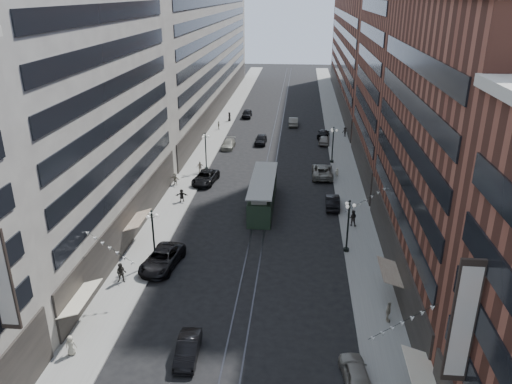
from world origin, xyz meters
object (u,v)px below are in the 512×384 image
(car_9, at_px, (247,114))
(pedestrian_4, at_px, (388,312))
(lamppost_sw_far, at_px, (153,235))
(pedestrian_2, at_px, (121,273))
(car_13, at_px, (261,139))
(car_4, at_px, (356,373))
(car_extra_0, at_px, (324,140))
(pedestrian_6, at_px, (200,167))
(pedestrian_extra_2, at_px, (219,125))
(car_7, at_px, (205,177))
(pedestrian_7, at_px, (353,218))
(car_2, at_px, (162,259))
(pedestrian_1, at_px, (71,345))
(car_8, at_px, (228,144))
(pedestrian_extra_1, at_px, (175,179))
(pedestrian_9, at_px, (345,132))
(pedestrian_extra_0, at_px, (229,117))
(lamppost_se_far, at_px, (348,224))
(car_11, at_px, (322,171))
(lamppost_sw_mid, at_px, (206,150))
(pedestrian_5, at_px, (182,195))
(car_5, at_px, (188,349))
(car_10, at_px, (333,202))
(lamppost_se_mid, at_px, (333,144))
(streetcar, at_px, (263,194))
(car_14, at_px, (293,122))
(pedestrian_8, at_px, (337,173))

(car_9, bearing_deg, pedestrian_4, -74.18)
(lamppost_sw_far, relative_size, pedestrian_4, 3.16)
(pedestrian_2, bearing_deg, car_13, 71.30)
(car_4, height_order, car_extra_0, car_extra_0)
(pedestrian_6, bearing_deg, pedestrian_extra_2, -111.14)
(pedestrian_2, distance_m, car_7, 25.77)
(car_13, xyz_separation_m, pedestrian_7, (12.72, -31.28, 0.28))
(car_2, relative_size, pedestrian_1, 3.97)
(car_7, bearing_deg, car_8, 94.51)
(car_13, relative_size, pedestrian_extra_1, 2.82)
(pedestrian_2, distance_m, pedestrian_7, 25.51)
(car_9, bearing_deg, car_13, -76.28)
(pedestrian_6, xyz_separation_m, pedestrian_9, (22.07, 21.29, -0.04))
(car_2, xyz_separation_m, car_4, (16.80, -13.57, -0.12))
(pedestrian_9, xyz_separation_m, pedestrian_extra_0, (-22.15, 9.53, 0.05))
(lamppost_se_far, bearing_deg, pedestrian_6, 131.52)
(pedestrian_7, distance_m, pedestrian_extra_0, 50.51)
(car_2, distance_m, car_11, 30.76)
(pedestrian_2, xyz_separation_m, pedestrian_6, (1.42, 29.10, -0.07))
(lamppost_sw_mid, xyz_separation_m, car_extra_0, (17.60, 15.20, -2.35))
(pedestrian_1, relative_size, pedestrian_5, 0.96)
(car_5, height_order, pedestrian_9, pedestrian_9)
(car_10, distance_m, car_13, 28.33)
(car_7, bearing_deg, car_11, 21.07)
(car_8, bearing_deg, car_7, -91.62)
(pedestrian_7, bearing_deg, car_9, -62.07)
(car_2, bearing_deg, lamppost_se_mid, 69.51)
(lamppost_se_far, relative_size, pedestrian_extra_2, 3.62)
(lamppost_se_far, xyz_separation_m, car_4, (-0.80, -18.04, -2.37))
(pedestrian_7, bearing_deg, lamppost_se_far, 88.40)
(car_4, distance_m, car_11, 39.89)
(car_13, xyz_separation_m, pedestrian_extra_0, (-7.50, 15.01, 0.25))
(car_7, xyz_separation_m, car_9, (1.60, 38.25, -0.00))
(pedestrian_extra_2, bearing_deg, car_11, -143.16)
(pedestrian_extra_0, distance_m, pedestrian_extra_1, 35.77)
(lamppost_se_far, bearing_deg, lamppost_sw_mid, 128.66)
(lamppost_se_far, bearing_deg, streetcar, 130.85)
(car_extra_0, bearing_deg, car_9, -45.00)
(car_4, bearing_deg, car_9, -85.25)
(pedestrian_4, bearing_deg, car_14, 32.65)
(car_2, xyz_separation_m, pedestrian_2, (-2.83, -3.17, 0.25))
(car_13, height_order, pedestrian_extra_2, pedestrian_extra_2)
(car_2, xyz_separation_m, pedestrian_9, (20.66, 47.22, 0.14))
(car_9, xyz_separation_m, pedestrian_6, (-3.01, -34.76, 0.23))
(pedestrian_7, bearing_deg, car_7, -23.51)
(pedestrian_extra_0, bearing_deg, car_extra_0, -128.83)
(lamppost_sw_mid, relative_size, pedestrian_4, 3.16)
(car_13, height_order, pedestrian_9, pedestrian_9)
(pedestrian_8, bearing_deg, car_9, -82.08)
(lamppost_se_far, relative_size, pedestrian_5, 3.43)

